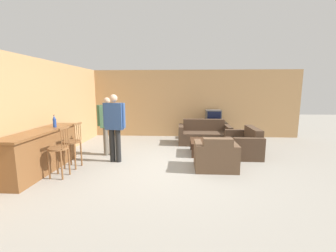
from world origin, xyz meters
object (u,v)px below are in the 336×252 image
object	(u,v)px
tv	(213,116)
bar_chair_near	(59,151)
person_by_counter	(114,124)
armchair_near	(216,157)
loveseat_right	(244,145)
bottle	(54,122)
person_by_window	(108,123)
couch_far	(204,135)
bar_chair_mid	(73,144)
tv_unit	(213,130)
coffee_table	(200,142)

from	to	relation	value
tv	bar_chair_near	bearing A→B (deg)	-133.36
tv	person_by_counter	bearing A→B (deg)	-134.88
armchair_near	loveseat_right	xyz separation A→B (m)	(0.99, 1.25, -0.00)
bottle	person_by_window	size ratio (longest dim) A/B	0.18
bottle	tv	bearing A→B (deg)	37.66
couch_far	armchair_near	distance (m)	2.54
bar_chair_mid	tv_unit	world-z (taller)	bar_chair_mid
bar_chair_mid	bottle	bearing A→B (deg)	165.44
coffee_table	person_by_counter	xyz separation A→B (m)	(-2.26, -0.85, 0.65)
armchair_near	person_by_window	world-z (taller)	person_by_window
bar_chair_mid	coffee_table	size ratio (longest dim) A/B	1.16
bottle	bar_chair_mid	bearing A→B (deg)	-14.56
bar_chair_near	tv	world-z (taller)	tv
bar_chair_mid	tv_unit	bearing A→B (deg)	42.01
couch_far	person_by_window	bearing A→B (deg)	-151.50
couch_far	coffee_table	bearing A→B (deg)	-100.23
bar_chair_near	tv	bearing A→B (deg)	46.64
person_by_counter	bottle	bearing A→B (deg)	-164.70
bar_chair_mid	couch_far	size ratio (longest dim) A/B	0.61
couch_far	armchair_near	world-z (taller)	couch_far
bar_chair_mid	person_by_window	size ratio (longest dim) A/B	0.66
bottle	person_by_counter	bearing A→B (deg)	15.30
armchair_near	person_by_counter	bearing A→B (deg)	170.79
person_by_counter	bar_chair_near	bearing A→B (deg)	-128.93
bar_chair_near	couch_far	distance (m)	4.67
bar_chair_mid	person_by_window	xyz separation A→B (m)	(0.51, 1.08, 0.36)
loveseat_right	tv	size ratio (longest dim) A/B	2.49
bar_chair_near	person_by_window	size ratio (longest dim) A/B	0.66
bar_chair_mid	loveseat_right	distance (m)	4.59
armchair_near	person_by_counter	xyz separation A→B (m)	(-2.51, 0.41, 0.69)
bottle	person_by_counter	world-z (taller)	person_by_counter
person_by_counter	loveseat_right	bearing A→B (deg)	13.58
armchair_near	loveseat_right	world-z (taller)	armchair_near
bottle	person_by_window	world-z (taller)	person_by_window
couch_far	tv_unit	size ratio (longest dim) A/B	1.73
coffee_table	person_by_counter	bearing A→B (deg)	-159.38
bar_chair_near	tv	xyz separation A→B (m)	(3.77, 3.99, 0.30)
bar_chair_mid	person_by_counter	xyz separation A→B (m)	(0.88, 0.49, 0.42)
tv_unit	person_by_window	world-z (taller)	person_by_window
person_by_window	tv_unit	bearing A→B (deg)	35.49
bar_chair_near	person_by_counter	xyz separation A→B (m)	(0.88, 1.09, 0.42)
bar_chair_mid	person_by_window	distance (m)	1.25
bottle	person_by_counter	size ratio (longest dim) A/B	0.17
bar_chair_mid	person_by_counter	bearing A→B (deg)	29.15
couch_far	tv_unit	distance (m)	0.87
coffee_table	bottle	xyz separation A→B (m)	(-3.61, -1.22, 0.76)
person_by_window	armchair_near	bearing A→B (deg)	-19.02
armchair_near	bar_chair_near	bearing A→B (deg)	-168.58
person_by_counter	coffee_table	bearing A→B (deg)	20.62
armchair_near	person_by_counter	size ratio (longest dim) A/B	0.56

